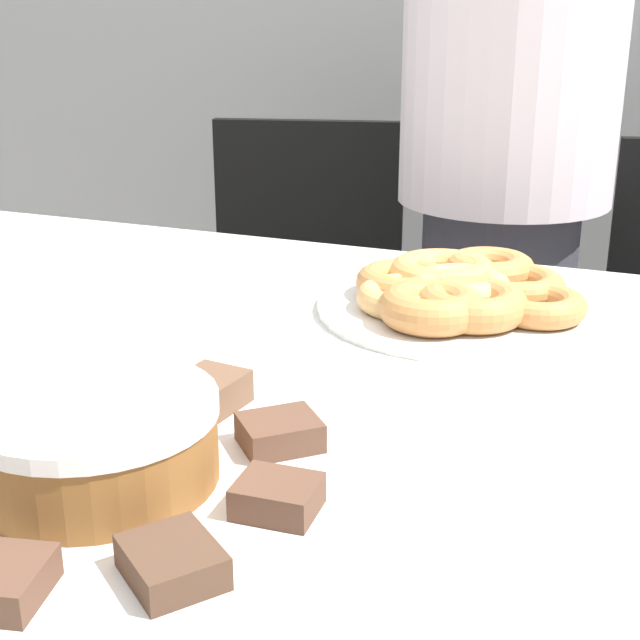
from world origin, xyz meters
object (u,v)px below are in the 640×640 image
at_px(person_standing, 505,164).
at_px(plate_donuts, 459,308).
at_px(office_chair_left, 299,356).
at_px(plate_cake, 99,485).
at_px(frosted_cake, 95,439).

height_order(person_standing, plate_donuts, person_standing).
xyz_separation_m(person_standing, office_chair_left, (-0.41, 0.08, -0.43)).
distance_m(plate_cake, plate_donuts, 0.51).
distance_m(plate_donuts, frosted_cake, 0.51).
bearing_deg(plate_cake, plate_donuts, 73.11).
xyz_separation_m(office_chair_left, frosted_cake, (0.32, -1.10, 0.39)).
height_order(plate_cake, plate_donuts, same).
relative_size(person_standing, frosted_cake, 9.07).
bearing_deg(frosted_cake, person_standing, 84.89).
bearing_deg(person_standing, frosted_cake, -95.11).
bearing_deg(frosted_cake, plate_cake, 0.00).
height_order(plate_donuts, frosted_cake, frosted_cake).
height_order(office_chair_left, frosted_cake, office_chair_left).
height_order(person_standing, frosted_cake, person_standing).
relative_size(plate_cake, plate_donuts, 1.16).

